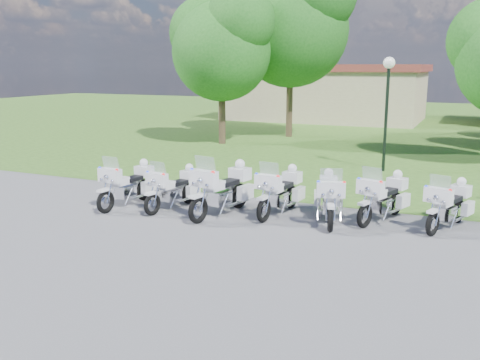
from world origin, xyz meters
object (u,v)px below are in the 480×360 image
at_px(motorcycle_3, 281,191).
at_px(motorcycle_5, 384,197).
at_px(motorcycle_2, 223,188).
at_px(motorcycle_0, 128,184).
at_px(lamp_post, 388,86).
at_px(motorcycle_4, 329,197).
at_px(motorcycle_1, 174,187).
at_px(motorcycle_6, 449,204).

height_order(motorcycle_3, motorcycle_5, motorcycle_3).
xyz_separation_m(motorcycle_2, motorcycle_5, (4.13, 1.21, -0.08)).
height_order(motorcycle_2, motorcycle_5, motorcycle_2).
relative_size(motorcycle_3, motorcycle_5, 1.06).
height_order(motorcycle_0, motorcycle_2, motorcycle_2).
relative_size(motorcycle_3, lamp_post, 0.54).
distance_m(motorcycle_2, motorcycle_4, 2.89).
xyz_separation_m(motorcycle_1, motorcycle_4, (4.39, 0.56, 0.04)).
bearing_deg(motorcycle_1, motorcycle_0, 21.96).
height_order(motorcycle_5, lamp_post, lamp_post).
height_order(motorcycle_1, lamp_post, lamp_post).
xyz_separation_m(motorcycle_0, motorcycle_3, (4.36, 0.99, 0.00)).
bearing_deg(motorcycle_3, motorcycle_6, -166.97).
bearing_deg(motorcycle_5, motorcycle_1, 30.86).
bearing_deg(motorcycle_3, motorcycle_0, 19.38).
bearing_deg(motorcycle_2, motorcycle_1, 11.00).
xyz_separation_m(motorcycle_4, lamp_post, (0.16, 7.50, 2.62)).
bearing_deg(motorcycle_6, motorcycle_1, 28.58).
bearing_deg(motorcycle_0, motorcycle_4, -166.55).
height_order(motorcycle_0, lamp_post, lamp_post).
xyz_separation_m(motorcycle_4, motorcycle_5, (1.30, 0.66, -0.01)).
xyz_separation_m(motorcycle_0, motorcycle_2, (2.94, 0.29, 0.07)).
height_order(motorcycle_2, motorcycle_6, motorcycle_2).
bearing_deg(motorcycle_5, motorcycle_2, 35.10).
xyz_separation_m(motorcycle_2, motorcycle_4, (2.83, 0.55, -0.08)).
height_order(motorcycle_2, lamp_post, lamp_post).
distance_m(motorcycle_4, motorcycle_5, 1.46).
bearing_deg(lamp_post, motorcycle_3, -102.03).
relative_size(motorcycle_1, lamp_post, 0.50).
bearing_deg(motorcycle_6, motorcycle_0, 28.94).
bearing_deg(motorcycle_3, motorcycle_2, 32.70).
distance_m(motorcycle_0, lamp_post, 10.57).
relative_size(motorcycle_2, motorcycle_4, 1.14).
distance_m(motorcycle_3, motorcycle_5, 2.76).
bearing_deg(lamp_post, motorcycle_2, -110.39).
height_order(motorcycle_3, lamp_post, lamp_post).
bearing_deg(motorcycle_6, motorcycle_2, 30.95).
height_order(motorcycle_6, lamp_post, lamp_post).
xyz_separation_m(motorcycle_1, motorcycle_3, (2.98, 0.70, 0.04)).
relative_size(motorcycle_2, lamp_post, 0.59).
bearing_deg(motorcycle_4, motorcycle_0, -8.99).
distance_m(motorcycle_2, motorcycle_5, 4.31).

